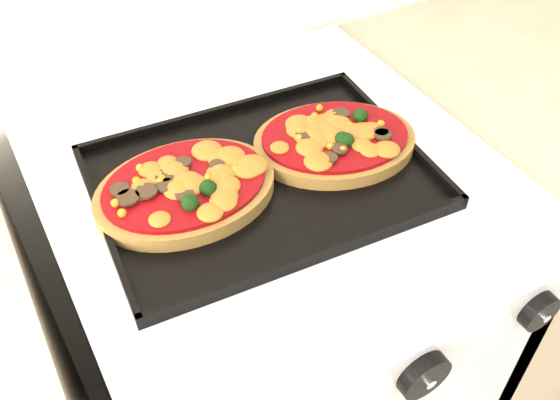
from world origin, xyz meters
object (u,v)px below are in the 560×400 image
stove (274,350)px  pizza_right (335,140)px  baking_tray (261,176)px  pizza_left (185,187)px

stove → pizza_right: (0.09, -0.02, 0.48)m
baking_tray → pizza_left: (-0.10, 0.01, 0.02)m
pizza_left → pizza_right: 0.22m
pizza_left → stove: bearing=2.9°
stove → pizza_right: 0.49m
baking_tray → pizza_right: (0.12, 0.00, 0.01)m
baking_tray → pizza_left: size_ratio=1.83×
pizza_right → pizza_left: bearing=177.0°
baking_tray → pizza_left: pizza_left is taller
baking_tray → pizza_right: pizza_right is taller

